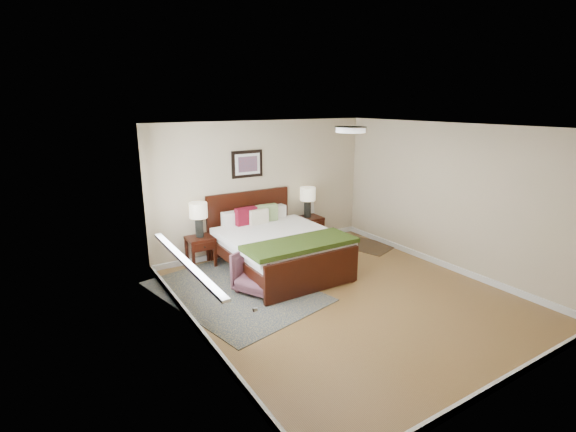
{
  "coord_description": "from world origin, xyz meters",
  "views": [
    {
      "loc": [
        -3.75,
        -4.44,
        2.82
      ],
      "look_at": [
        -0.34,
        1.06,
        1.05
      ],
      "focal_mm": 26.0,
      "sensor_mm": 36.0,
      "label": 1
    }
  ],
  "objects_px": {
    "lamp_left": "(199,214)",
    "bed": "(277,240)",
    "nightstand_left": "(201,244)",
    "armchair": "(262,271)",
    "nightstand_right": "(308,228)",
    "rug_persian": "(234,291)",
    "lamp_right": "(308,197)"
  },
  "relations": [
    {
      "from": "lamp_left",
      "to": "lamp_right",
      "type": "distance_m",
      "value": 2.28
    },
    {
      "from": "nightstand_left",
      "to": "armchair",
      "type": "height_order",
      "value": "armchair"
    },
    {
      "from": "lamp_left",
      "to": "lamp_right",
      "type": "bearing_deg",
      "value": 0.0
    },
    {
      "from": "armchair",
      "to": "rug_persian",
      "type": "relative_size",
      "value": 0.27
    },
    {
      "from": "nightstand_right",
      "to": "lamp_right",
      "type": "height_order",
      "value": "lamp_right"
    },
    {
      "from": "lamp_left",
      "to": "bed",
      "type": "bearing_deg",
      "value": -39.03
    },
    {
      "from": "bed",
      "to": "rug_persian",
      "type": "distance_m",
      "value": 1.21
    },
    {
      "from": "bed",
      "to": "lamp_right",
      "type": "height_order",
      "value": "bed"
    },
    {
      "from": "lamp_left",
      "to": "lamp_right",
      "type": "xyz_separation_m",
      "value": [
        2.28,
        0.0,
        0.03
      ]
    },
    {
      "from": "armchair",
      "to": "rug_persian",
      "type": "distance_m",
      "value": 0.54
    },
    {
      "from": "nightstand_left",
      "to": "rug_persian",
      "type": "bearing_deg",
      "value": -87.35
    },
    {
      "from": "nightstand_right",
      "to": "armchair",
      "type": "relative_size",
      "value": 0.8
    },
    {
      "from": "lamp_left",
      "to": "rug_persian",
      "type": "distance_m",
      "value": 1.59
    },
    {
      "from": "rug_persian",
      "to": "bed",
      "type": "bearing_deg",
      "value": 10.2
    },
    {
      "from": "lamp_left",
      "to": "armchair",
      "type": "relative_size",
      "value": 0.85
    },
    {
      "from": "bed",
      "to": "lamp_left",
      "type": "relative_size",
      "value": 3.62
    },
    {
      "from": "bed",
      "to": "nightstand_left",
      "type": "relative_size",
      "value": 4.07
    },
    {
      "from": "nightstand_right",
      "to": "lamp_left",
      "type": "height_order",
      "value": "lamp_left"
    },
    {
      "from": "bed",
      "to": "armchair",
      "type": "height_order",
      "value": "bed"
    },
    {
      "from": "armchair",
      "to": "rug_persian",
      "type": "bearing_deg",
      "value": -146.11
    },
    {
      "from": "nightstand_left",
      "to": "armchair",
      "type": "relative_size",
      "value": 0.75
    },
    {
      "from": "nightstand_right",
      "to": "nightstand_left",
      "type": "bearing_deg",
      "value": -179.81
    },
    {
      "from": "armchair",
      "to": "nightstand_left",
      "type": "bearing_deg",
      "value": 169.41
    },
    {
      "from": "lamp_left",
      "to": "armchair",
      "type": "xyz_separation_m",
      "value": [
        0.43,
        -1.48,
        -0.64
      ]
    },
    {
      "from": "armchair",
      "to": "nightstand_right",
      "type": "bearing_deg",
      "value": 101.28
    },
    {
      "from": "nightstand_right",
      "to": "lamp_left",
      "type": "relative_size",
      "value": 0.94
    },
    {
      "from": "nightstand_right",
      "to": "armchair",
      "type": "bearing_deg",
      "value": -141.61
    },
    {
      "from": "lamp_left",
      "to": "rug_persian",
      "type": "xyz_separation_m",
      "value": [
        0.06,
        -1.27,
        -0.96
      ]
    },
    {
      "from": "nightstand_right",
      "to": "lamp_right",
      "type": "relative_size",
      "value": 0.94
    },
    {
      "from": "nightstand_left",
      "to": "armchair",
      "type": "bearing_deg",
      "value": -73.48
    },
    {
      "from": "armchair",
      "to": "rug_persian",
      "type": "height_order",
      "value": "armchair"
    },
    {
      "from": "bed",
      "to": "lamp_left",
      "type": "distance_m",
      "value": 1.42
    }
  ]
}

